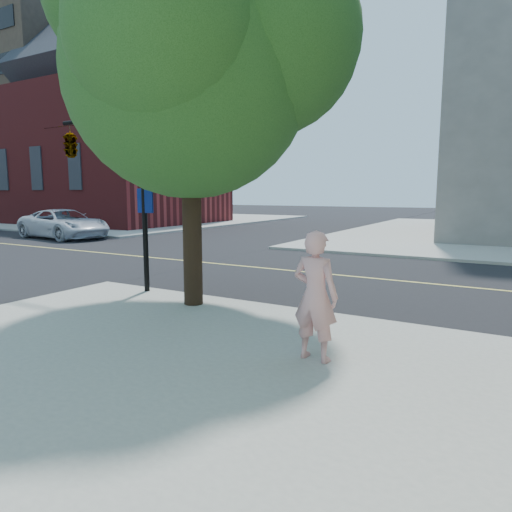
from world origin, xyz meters
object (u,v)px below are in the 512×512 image
Objects in this scene: man_on_phone at (315,296)px; signal_pole at (80,146)px; car_a at (64,224)px; street_tree at (195,44)px.

signal_pole is (-7.26, 2.17, 2.58)m from man_on_phone.
man_on_phone reaches higher than car_a.
street_tree is at bearing -19.56° from signal_pole.
car_a is (-11.38, 8.00, -2.83)m from signal_pole.
man_on_phone is 0.23× the size of street_tree.
signal_pole reaches higher than man_on_phone.
street_tree is at bearing -112.10° from car_a.
street_tree is 1.43× the size of car_a.
street_tree reaches higher than man_on_phone.
street_tree is 1.88× the size of signal_pole.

